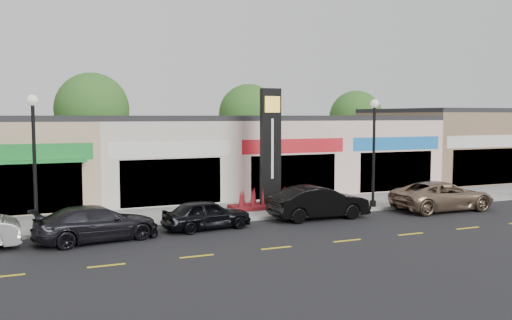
# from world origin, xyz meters

# --- Properties ---
(ground) EXTENTS (120.00, 120.00, 0.00)m
(ground) POSITION_xyz_m (0.00, 0.00, 0.00)
(ground) COLOR black
(ground) RESTS_ON ground
(sidewalk) EXTENTS (52.00, 4.30, 0.15)m
(sidewalk) POSITION_xyz_m (0.00, 4.35, 0.07)
(sidewalk) COLOR gray
(sidewalk) RESTS_ON ground
(curb) EXTENTS (52.00, 0.20, 0.15)m
(curb) POSITION_xyz_m (0.00, 2.10, 0.07)
(curb) COLOR gray
(curb) RESTS_ON ground
(shop_beige) EXTENTS (7.00, 10.85, 4.80)m
(shop_beige) POSITION_xyz_m (-8.50, 11.46, 2.40)
(shop_beige) COLOR tan
(shop_beige) RESTS_ON ground
(shop_cream) EXTENTS (7.00, 10.01, 4.80)m
(shop_cream) POSITION_xyz_m (-1.50, 11.47, 2.40)
(shop_cream) COLOR beige
(shop_cream) RESTS_ON ground
(shop_pink_w) EXTENTS (7.00, 10.01, 4.80)m
(shop_pink_w) POSITION_xyz_m (5.50, 11.47, 2.40)
(shop_pink_w) COLOR beige
(shop_pink_w) RESTS_ON ground
(shop_pink_e) EXTENTS (7.00, 10.01, 4.80)m
(shop_pink_e) POSITION_xyz_m (12.50, 11.47, 2.40)
(shop_pink_e) COLOR beige
(shop_pink_e) RESTS_ON ground
(shop_tan) EXTENTS (7.00, 10.01, 5.30)m
(shop_tan) POSITION_xyz_m (19.50, 11.48, 2.65)
(shop_tan) COLOR #80624A
(shop_tan) RESTS_ON ground
(tree_rear_west) EXTENTS (5.20, 5.20, 7.83)m
(tree_rear_west) POSITION_xyz_m (-4.00, 19.50, 5.22)
(tree_rear_west) COLOR #382619
(tree_rear_west) RESTS_ON ground
(tree_rear_mid) EXTENTS (4.80, 4.80, 7.29)m
(tree_rear_mid) POSITION_xyz_m (8.00, 19.50, 4.88)
(tree_rear_mid) COLOR #382619
(tree_rear_mid) RESTS_ON ground
(tree_rear_east) EXTENTS (4.60, 4.60, 6.94)m
(tree_rear_east) POSITION_xyz_m (18.00, 19.50, 4.63)
(tree_rear_east) COLOR #382619
(tree_rear_east) RESTS_ON ground
(lamp_west_near) EXTENTS (0.44, 0.44, 5.47)m
(lamp_west_near) POSITION_xyz_m (-8.00, 2.50, 3.48)
(lamp_west_near) COLOR black
(lamp_west_near) RESTS_ON sidewalk
(lamp_east_near) EXTENTS (0.44, 0.44, 5.47)m
(lamp_east_near) POSITION_xyz_m (8.00, 2.50, 3.48)
(lamp_east_near) COLOR black
(lamp_east_near) RESTS_ON sidewalk
(pylon_sign) EXTENTS (4.20, 1.30, 6.00)m
(pylon_sign) POSITION_xyz_m (3.00, 4.20, 2.27)
(pylon_sign) COLOR maroon
(pylon_sign) RESTS_ON sidewalk
(car_dark_sedan) EXTENTS (2.68, 4.96, 1.37)m
(car_dark_sedan) POSITION_xyz_m (-5.87, 0.67, 0.68)
(car_dark_sedan) COLOR black
(car_dark_sedan) RESTS_ON ground
(car_black_sedan) EXTENTS (1.93, 3.90, 1.28)m
(car_black_sedan) POSITION_xyz_m (-1.34, 1.10, 0.64)
(car_black_sedan) COLOR black
(car_black_sedan) RESTS_ON ground
(car_black_conv) EXTENTS (1.66, 4.69, 1.54)m
(car_black_conv) POSITION_xyz_m (4.17, 1.30, 0.77)
(car_black_conv) COLOR black
(car_black_conv) RESTS_ON ground
(car_gold_suv) EXTENTS (2.58, 5.37, 1.48)m
(car_gold_suv) POSITION_xyz_m (11.08, 0.89, 0.74)
(car_gold_suv) COLOR #886F57
(car_gold_suv) RESTS_ON ground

